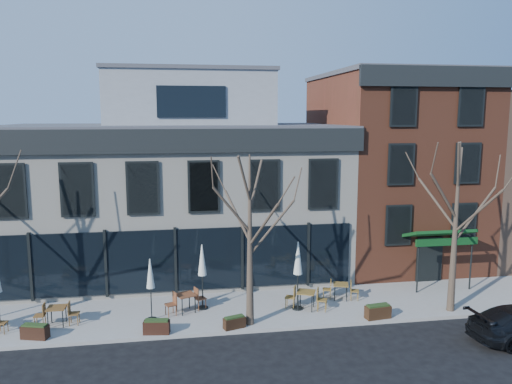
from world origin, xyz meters
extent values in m
plane|color=black|center=(0.00, 0.00, 0.00)|extent=(120.00, 120.00, 0.00)
cube|color=gray|center=(3.25, -2.15, 0.07)|extent=(33.50, 4.70, 0.15)
cube|color=silver|center=(0.00, 5.00, 4.00)|extent=(18.00, 10.00, 8.00)
cube|color=#47474C|center=(0.00, 5.00, 8.05)|extent=(18.30, 10.30, 0.30)
cube|color=black|center=(0.00, -0.12, 7.55)|extent=(18.30, 0.25, 1.10)
cube|color=black|center=(0.00, -0.06, 1.90)|extent=(17.20, 0.12, 3.00)
cube|color=black|center=(-9.06, 4.00, 1.90)|extent=(0.12, 7.50, 3.00)
cube|color=gray|center=(1.00, 6.00, 9.60)|extent=(9.00, 6.50, 3.00)
cube|color=brown|center=(13.00, 5.00, 5.50)|extent=(8.00, 10.00, 11.00)
cube|color=#47474C|center=(13.00, 5.00, 11.05)|extent=(8.20, 10.20, 0.25)
cube|color=black|center=(13.00, -0.12, 10.60)|extent=(8.20, 0.25, 1.00)
cube|color=#0D3A15|center=(13.00, -0.85, 2.90)|extent=(3.20, 1.66, 0.67)
cube|color=black|center=(13.00, -0.05, 1.25)|extent=(1.40, 0.10, 2.50)
cone|color=#382B21|center=(3.00, -3.90, 3.67)|extent=(0.34, 0.34, 7.04)
cylinder|color=#382B21|center=(3.95, -3.73, 4.18)|extent=(2.00, 0.46, 2.21)
cylinder|color=#382B21|center=(2.60, -3.04, 4.59)|extent=(0.93, 1.84, 1.91)
cylinder|color=#382B21|center=(2.25, -4.17, 5.04)|extent=(1.61, 0.68, 1.97)
cylinder|color=#382B21|center=(3.40, -4.76, 4.51)|extent=(0.93, 1.83, 2.03)
cone|color=#382B21|center=(12.00, -3.90, 3.89)|extent=(0.34, 0.34, 7.48)
cylinder|color=#382B21|center=(13.01, -3.72, 4.43)|extent=(2.12, 0.48, 2.35)
cylinder|color=#382B21|center=(11.57, -2.99, 4.86)|extent=(0.98, 1.94, 2.03)
cylinder|color=#382B21|center=(11.20, -4.19, 5.35)|extent=(1.71, 0.71, 2.09)
cylinder|color=#382B21|center=(12.42, -4.81, 4.78)|extent=(0.98, 1.94, 2.16)
cube|color=brown|center=(-4.86, -2.75, 0.91)|extent=(0.74, 0.74, 0.04)
cylinder|color=black|center=(-5.16, -3.04, 0.52)|extent=(0.04, 0.04, 0.75)
cylinder|color=black|center=(-4.58, -3.05, 0.52)|extent=(0.04, 0.04, 0.75)
cylinder|color=black|center=(-5.15, -2.46, 0.52)|extent=(0.04, 0.04, 0.75)
cylinder|color=black|center=(-4.57, -2.47, 0.52)|extent=(0.04, 0.04, 0.75)
cube|color=brown|center=(0.41, -2.20, 0.94)|extent=(0.99, 0.99, 0.04)
cylinder|color=black|center=(0.24, -2.59, 0.54)|extent=(0.04, 0.04, 0.78)
cylinder|color=black|center=(0.80, -2.36, 0.54)|extent=(0.04, 0.04, 0.78)
cylinder|color=black|center=(0.01, -2.03, 0.54)|extent=(0.04, 0.04, 0.78)
cylinder|color=black|center=(0.57, -1.80, 0.54)|extent=(0.04, 0.04, 0.78)
cube|color=brown|center=(5.70, -2.73, 0.95)|extent=(1.00, 1.00, 0.04)
cylinder|color=black|center=(5.30, -2.89, 0.54)|extent=(0.04, 0.04, 0.79)
cylinder|color=black|center=(5.86, -3.13, 0.54)|extent=(0.04, 0.04, 0.79)
cylinder|color=black|center=(5.55, -2.33, 0.54)|extent=(0.04, 0.04, 0.79)
cylinder|color=black|center=(6.11, -2.57, 0.54)|extent=(0.04, 0.04, 0.79)
cube|color=brown|center=(7.63, -1.80, 0.87)|extent=(0.87, 0.87, 0.04)
cylinder|color=black|center=(7.29, -1.98, 0.51)|extent=(0.04, 0.04, 0.71)
cylinder|color=black|center=(7.81, -2.15, 0.51)|extent=(0.04, 0.04, 0.71)
cylinder|color=black|center=(7.45, -1.45, 0.51)|extent=(0.04, 0.04, 0.71)
cylinder|color=black|center=(7.98, -1.62, 0.51)|extent=(0.04, 0.04, 0.71)
cylinder|color=black|center=(-7.22, -2.29, 0.18)|extent=(0.43, 0.43, 0.06)
cylinder|color=black|center=(-1.05, -2.80, 0.18)|extent=(0.43, 0.43, 0.06)
cylinder|color=black|center=(-1.05, -2.80, 1.22)|extent=(0.05, 0.05, 2.13)
cone|color=beige|center=(-1.05, -2.80, 2.18)|extent=(0.35, 0.35, 1.26)
cylinder|color=black|center=(1.17, -1.91, 0.18)|extent=(0.47, 0.47, 0.06)
cylinder|color=black|center=(1.17, -1.91, 1.33)|extent=(0.05, 0.05, 2.36)
cone|color=silver|center=(1.17, -1.91, 2.40)|extent=(0.39, 0.39, 1.39)
cylinder|color=black|center=(5.33, -2.65, 0.18)|extent=(0.49, 0.49, 0.07)
cylinder|color=black|center=(5.33, -2.65, 1.38)|extent=(0.06, 0.06, 2.47)
cone|color=silver|center=(5.33, -2.65, 2.51)|extent=(0.40, 0.40, 1.46)
cube|color=black|center=(-5.43, -3.89, 0.41)|extent=(1.10, 0.68, 0.51)
cube|color=#1E3314|center=(-5.43, -3.89, 0.68)|extent=(0.97, 0.57, 0.08)
cube|color=black|center=(-0.79, -4.20, 0.41)|extent=(1.07, 0.54, 0.51)
cube|color=#1E3314|center=(-0.79, -4.20, 0.68)|extent=(0.96, 0.45, 0.08)
cube|color=black|center=(2.31, -4.20, 0.37)|extent=(0.96, 0.61, 0.44)
cube|color=#1E3314|center=(2.31, -4.20, 0.61)|extent=(0.85, 0.52, 0.07)
cube|color=#331F11|center=(8.47, -4.20, 0.42)|extent=(1.13, 0.57, 0.54)
cube|color=#1E3314|center=(8.47, -4.20, 0.71)|extent=(1.01, 0.47, 0.09)
camera|label=1|loc=(0.07, -23.30, 8.72)|focal=35.00mm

